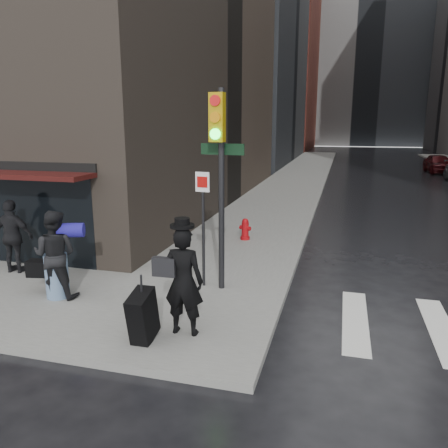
{
  "coord_description": "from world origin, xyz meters",
  "views": [
    {
      "loc": [
        3.08,
        -7.61,
        3.9
      ],
      "look_at": [
        0.12,
        3.24,
        1.3
      ],
      "focal_mm": 35.0,
      "sensor_mm": 36.0,
      "label": 1
    }
  ],
  "objects_px": {
    "man_greycoat": "(13,237)",
    "fire_hydrant": "(245,230)",
    "man_overcoat": "(175,287)",
    "traffic_light": "(218,164)",
    "parked_car_4": "(438,164)",
    "man_jeans": "(55,254)"
  },
  "relations": [
    {
      "from": "parked_car_4",
      "to": "traffic_light",
      "type": "bearing_deg",
      "value": -111.02
    },
    {
      "from": "man_jeans",
      "to": "fire_hydrant",
      "type": "xyz_separation_m",
      "value": [
        2.93,
        5.87,
        -0.66
      ]
    },
    {
      "from": "traffic_light",
      "to": "parked_car_4",
      "type": "relative_size",
      "value": 1.03
    },
    {
      "from": "man_overcoat",
      "to": "parked_car_4",
      "type": "bearing_deg",
      "value": -109.11
    },
    {
      "from": "traffic_light",
      "to": "fire_hydrant",
      "type": "relative_size",
      "value": 6.34
    },
    {
      "from": "man_overcoat",
      "to": "traffic_light",
      "type": "height_order",
      "value": "traffic_light"
    },
    {
      "from": "parked_car_4",
      "to": "fire_hydrant",
      "type": "bearing_deg",
      "value": -114.85
    },
    {
      "from": "traffic_light",
      "to": "fire_hydrant",
      "type": "distance_m",
      "value": 5.2
    },
    {
      "from": "fire_hydrant",
      "to": "parked_car_4",
      "type": "distance_m",
      "value": 26.95
    },
    {
      "from": "man_jeans",
      "to": "man_greycoat",
      "type": "height_order",
      "value": "man_jeans"
    },
    {
      "from": "man_greycoat",
      "to": "fire_hydrant",
      "type": "distance_m",
      "value": 6.9
    },
    {
      "from": "man_overcoat",
      "to": "traffic_light",
      "type": "xyz_separation_m",
      "value": [
        0.13,
        2.35,
        1.97
      ]
    },
    {
      "from": "traffic_light",
      "to": "parked_car_4",
      "type": "bearing_deg",
      "value": 76.43
    },
    {
      "from": "man_greycoat",
      "to": "traffic_light",
      "type": "xyz_separation_m",
      "value": [
        5.37,
        0.22,
        1.95
      ]
    },
    {
      "from": "man_greycoat",
      "to": "traffic_light",
      "type": "bearing_deg",
      "value": 178.41
    },
    {
      "from": "man_overcoat",
      "to": "man_jeans",
      "type": "relative_size",
      "value": 1.13
    },
    {
      "from": "fire_hydrant",
      "to": "parked_car_4",
      "type": "relative_size",
      "value": 0.16
    },
    {
      "from": "man_overcoat",
      "to": "traffic_light",
      "type": "distance_m",
      "value": 3.07
    },
    {
      "from": "man_greycoat",
      "to": "fire_hydrant",
      "type": "relative_size",
      "value": 2.66
    },
    {
      "from": "man_greycoat",
      "to": "traffic_light",
      "type": "relative_size",
      "value": 0.42
    },
    {
      "from": "fire_hydrant",
      "to": "man_greycoat",
      "type": "bearing_deg",
      "value": -136.64
    },
    {
      "from": "man_overcoat",
      "to": "parked_car_4",
      "type": "distance_m",
      "value": 33.3
    }
  ]
}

